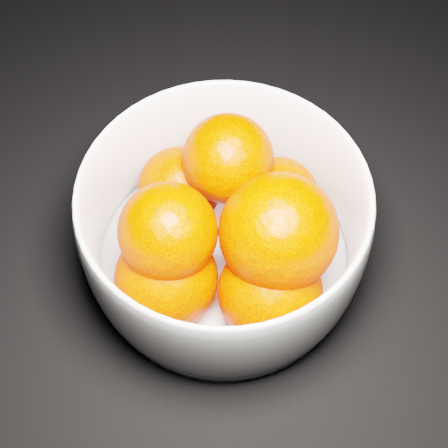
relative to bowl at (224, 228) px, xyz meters
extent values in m
cylinder|color=silver|center=(0.00, 0.00, -0.05)|extent=(0.23, 0.23, 0.01)
sphere|color=#FB3000|center=(0.05, 0.02, -0.01)|extent=(0.08, 0.08, 0.08)
sphere|color=#FB3000|center=(-0.03, 0.05, -0.01)|extent=(0.07, 0.07, 0.07)
sphere|color=#FB3000|center=(-0.06, -0.03, -0.01)|extent=(0.09, 0.09, 0.09)
sphere|color=#FB3000|center=(0.02, -0.06, -0.01)|extent=(0.09, 0.09, 0.09)
sphere|color=#FB3000|center=(0.01, 0.04, 0.04)|extent=(0.08, 0.08, 0.08)
sphere|color=#FB3000|center=(-0.05, -0.02, 0.04)|extent=(0.08, 0.08, 0.08)
sphere|color=#FB3000|center=(0.04, -0.04, 0.04)|extent=(0.09, 0.09, 0.09)
camera|label=1|loc=(-0.06, -0.27, 0.46)|focal=50.00mm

